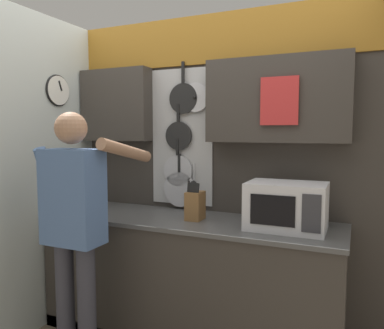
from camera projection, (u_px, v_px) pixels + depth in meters
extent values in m
cube|color=#38332D|center=(187.00, 280.00, 2.80)|extent=(2.19, 0.62, 0.88)
cube|color=#4C4C4C|center=(187.00, 220.00, 2.76)|extent=(2.22, 0.65, 0.03)
cube|color=#38332D|center=(204.00, 171.00, 3.03)|extent=(2.79, 0.04, 2.45)
cube|color=#99661E|center=(203.00, 40.00, 2.91)|extent=(2.75, 0.02, 0.38)
cube|color=#38332D|center=(116.00, 105.00, 3.21)|extent=(0.64, 0.16, 0.60)
cube|color=#38332D|center=(276.00, 100.00, 2.65)|extent=(1.02, 0.16, 0.60)
cube|color=#B2B2B2|center=(182.00, 137.00, 3.06)|extent=(0.54, 0.01, 1.10)
cylinder|color=black|center=(183.00, 98.00, 2.99)|extent=(0.24, 0.02, 0.24)
cube|color=black|center=(183.00, 72.00, 2.97)|extent=(0.02, 0.02, 0.17)
cylinder|color=black|center=(179.00, 136.00, 3.04)|extent=(0.23, 0.02, 0.23)
cube|color=black|center=(178.00, 113.00, 3.02)|extent=(0.02, 0.02, 0.14)
cylinder|color=#B7B7BC|center=(178.00, 171.00, 3.07)|extent=(0.26, 0.02, 0.26)
cube|color=black|center=(177.00, 147.00, 3.04)|extent=(0.02, 0.02, 0.14)
cylinder|color=#B7B7BC|center=(180.00, 189.00, 3.07)|extent=(0.29, 0.02, 0.29)
cube|color=black|center=(179.00, 163.00, 3.05)|extent=(0.02, 0.02, 0.15)
cylinder|color=silver|center=(195.00, 97.00, 2.95)|extent=(0.23, 0.01, 0.23)
sphere|color=black|center=(195.00, 97.00, 2.94)|extent=(0.03, 0.03, 0.03)
cylinder|color=silver|center=(168.00, 173.00, 3.11)|extent=(0.01, 0.01, 0.18)
ellipsoid|color=silver|center=(168.00, 185.00, 3.12)|extent=(0.06, 0.01, 0.05)
cylinder|color=silver|center=(176.00, 174.00, 3.08)|extent=(0.01, 0.01, 0.20)
ellipsoid|color=silver|center=(176.00, 188.00, 3.09)|extent=(0.04, 0.01, 0.03)
cylinder|color=black|center=(185.00, 174.00, 3.04)|extent=(0.01, 0.01, 0.19)
ellipsoid|color=black|center=(185.00, 187.00, 3.05)|extent=(0.06, 0.01, 0.05)
cylinder|color=silver|center=(194.00, 176.00, 3.01)|extent=(0.01, 0.01, 0.22)
ellipsoid|color=silver|center=(194.00, 191.00, 3.02)|extent=(0.04, 0.01, 0.03)
cube|color=white|center=(278.00, 101.00, 2.56)|extent=(0.21, 0.02, 0.29)
cube|color=red|center=(279.00, 101.00, 2.54)|extent=(0.26, 0.02, 0.33)
cube|color=silver|center=(30.00, 174.00, 2.83)|extent=(0.04, 1.60, 2.45)
cylinder|color=white|center=(58.00, 91.00, 3.02)|extent=(0.02, 0.23, 0.23)
torus|color=black|center=(58.00, 91.00, 3.02)|extent=(0.02, 0.25, 0.25)
cube|color=black|center=(60.00, 86.00, 3.02)|extent=(0.01, 0.04, 0.08)
cube|color=silver|center=(286.00, 206.00, 2.44)|extent=(0.50, 0.35, 0.31)
cube|color=black|center=(272.00, 210.00, 2.30)|extent=(0.28, 0.01, 0.19)
cube|color=#333338|center=(311.00, 214.00, 2.21)|extent=(0.11, 0.01, 0.23)
cube|color=brown|center=(195.00, 206.00, 2.71)|extent=(0.11, 0.15, 0.21)
cylinder|color=black|center=(188.00, 186.00, 2.68)|extent=(0.02, 0.03, 0.08)
cylinder|color=black|center=(190.00, 187.00, 2.68)|extent=(0.02, 0.03, 0.07)
cylinder|color=black|center=(192.00, 187.00, 2.67)|extent=(0.02, 0.04, 0.08)
cylinder|color=black|center=(193.00, 186.00, 2.67)|extent=(0.02, 0.03, 0.09)
cylinder|color=black|center=(195.00, 187.00, 2.66)|extent=(0.02, 0.03, 0.08)
cylinder|color=black|center=(196.00, 188.00, 2.66)|extent=(0.02, 0.03, 0.07)
cylinder|color=black|center=(198.00, 188.00, 2.65)|extent=(0.02, 0.03, 0.07)
cylinder|color=white|center=(82.00, 200.00, 3.13)|extent=(0.12, 0.12, 0.13)
cylinder|color=tan|center=(79.00, 190.00, 3.14)|extent=(0.03, 0.03, 0.20)
cylinder|color=silver|center=(80.00, 187.00, 3.15)|extent=(0.03, 0.04, 0.24)
cylinder|color=tan|center=(82.00, 185.00, 3.12)|extent=(0.04, 0.05, 0.29)
cylinder|color=red|center=(81.00, 187.00, 3.09)|extent=(0.02, 0.02, 0.26)
cylinder|color=silver|center=(84.00, 188.00, 3.11)|extent=(0.06, 0.02, 0.23)
cylinder|color=#383842|center=(65.00, 302.00, 2.50)|extent=(0.12, 0.12, 0.82)
cylinder|color=#383842|center=(87.00, 307.00, 2.43)|extent=(0.12, 0.12, 0.82)
cube|color=#4C6B9E|center=(73.00, 197.00, 2.40)|extent=(0.38, 0.22, 0.62)
sphere|color=#A87A5B|center=(71.00, 128.00, 2.37)|extent=(0.21, 0.21, 0.21)
cylinder|color=#4C6B9E|center=(51.00, 186.00, 2.53)|extent=(0.08, 0.25, 0.54)
cylinder|color=#A87A5B|center=(126.00, 151.00, 2.53)|extent=(0.08, 0.55, 0.19)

